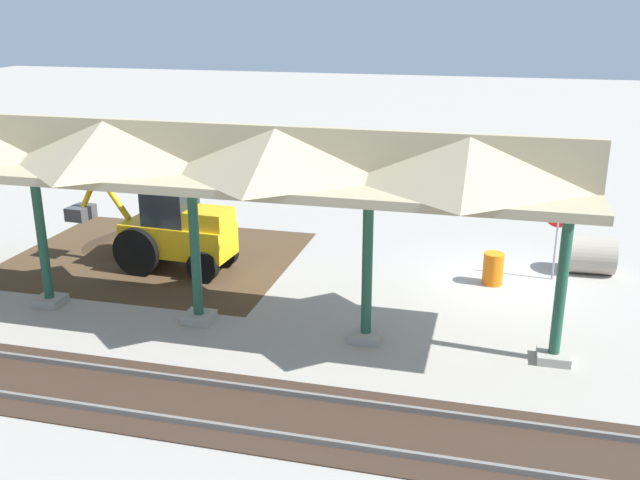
{
  "coord_description": "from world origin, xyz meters",
  "views": [
    {
      "loc": [
        0.38,
        19.34,
        7.42
      ],
      "look_at": [
        4.7,
        2.38,
        1.6
      ],
      "focal_mm": 40.0,
      "sensor_mm": 36.0,
      "label": 1
    }
  ],
  "objects_px": {
    "stop_sign": "(558,223)",
    "traffic_barrel": "(493,269)",
    "backhoe": "(173,228)",
    "concrete_pipe": "(591,255)"
  },
  "relations": [
    {
      "from": "backhoe",
      "to": "traffic_barrel",
      "type": "relative_size",
      "value": 5.79
    },
    {
      "from": "concrete_pipe",
      "to": "traffic_barrel",
      "type": "xyz_separation_m",
      "value": [
        2.7,
        1.6,
        -0.1
      ]
    },
    {
      "from": "traffic_barrel",
      "to": "concrete_pipe",
      "type": "bearing_deg",
      "value": -149.28
    },
    {
      "from": "backhoe",
      "to": "traffic_barrel",
      "type": "distance_m",
      "value": 9.14
    },
    {
      "from": "stop_sign",
      "to": "traffic_barrel",
      "type": "relative_size",
      "value": 2.55
    },
    {
      "from": "backhoe",
      "to": "concrete_pipe",
      "type": "xyz_separation_m",
      "value": [
        -11.74,
        -2.73,
        -0.72
      ]
    },
    {
      "from": "stop_sign",
      "to": "backhoe",
      "type": "distance_m",
      "value": 10.85
    },
    {
      "from": "stop_sign",
      "to": "backhoe",
      "type": "height_order",
      "value": "backhoe"
    },
    {
      "from": "backhoe",
      "to": "concrete_pipe",
      "type": "distance_m",
      "value": 12.07
    },
    {
      "from": "stop_sign",
      "to": "traffic_barrel",
      "type": "bearing_deg",
      "value": 25.48
    }
  ]
}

